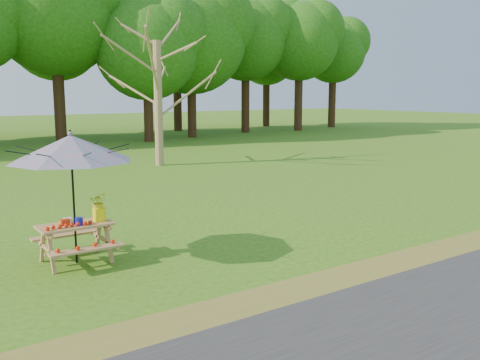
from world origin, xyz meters
TOP-DOWN VIEW (x-y plane):
  - ground at (0.00, 0.00)m, footprint 120.00×120.00m
  - drygrass_strip at (0.00, -2.80)m, footprint 120.00×1.20m
  - picnic_table at (-3.59, 0.50)m, footprint 1.20×1.32m
  - patio_umbrella at (-3.59, 0.50)m, footprint 2.08×2.08m
  - produce_bins at (-3.64, 0.51)m, footprint 0.33×0.46m
  - tomatoes_row at (-3.74, 0.32)m, footprint 0.77×0.13m
  - flower_bucket at (-3.17, 0.49)m, footprint 0.38×0.36m

SIDE VIEW (x-z plane):
  - ground at x=0.00m, z-range 0.00..0.00m
  - drygrass_strip at x=0.00m, z-range 0.00..0.01m
  - picnic_table at x=-3.59m, z-range -0.01..0.66m
  - tomatoes_row at x=-3.74m, z-range 0.67..0.74m
  - produce_bins at x=-3.64m, z-range 0.66..0.79m
  - flower_bucket at x=-3.17m, z-range 0.69..1.19m
  - patio_umbrella at x=-3.59m, z-range 0.82..3.07m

